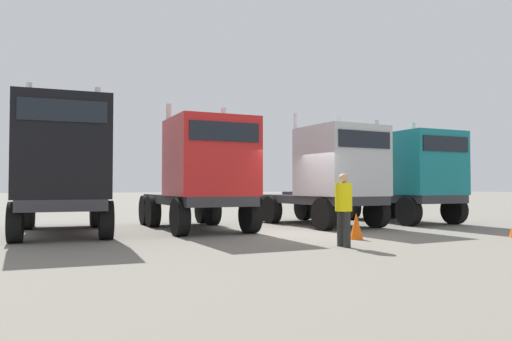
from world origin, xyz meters
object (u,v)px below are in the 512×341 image
at_px(semi_truck_black, 63,167).
at_px(semi_truck_silver, 331,175).
at_px(semi_truck_teal, 410,176).
at_px(visitor_in_hivis, 344,204).
at_px(semi_truck_red, 204,173).
at_px(traffic_cone_mid, 356,226).

distance_m(semi_truck_black, semi_truck_silver, 8.85).
height_order(semi_truck_black, semi_truck_teal, semi_truck_black).
bearing_deg(visitor_in_hivis, semi_truck_teal, 38.35).
height_order(semi_truck_black, visitor_in_hivis, semi_truck_black).
height_order(semi_truck_silver, semi_truck_teal, semi_truck_silver).
distance_m(semi_truck_black, semi_truck_teal, 12.60).
xyz_separation_m(semi_truck_silver, semi_truck_teal, (3.75, 0.15, 0.00)).
relative_size(semi_truck_red, semi_truck_silver, 0.99).
xyz_separation_m(semi_truck_red, semi_truck_silver, (4.67, -0.16, -0.03)).
bearing_deg(semi_truck_teal, semi_truck_silver, -87.02).
height_order(semi_truck_black, traffic_cone_mid, semi_truck_black).
distance_m(semi_truck_teal, visitor_in_hivis, 8.49).
xyz_separation_m(semi_truck_silver, visitor_in_hivis, (-2.97, -4.97, -0.83)).
distance_m(semi_truck_black, semi_truck_red, 4.17).
distance_m(semi_truck_red, semi_truck_silver, 4.68).
bearing_deg(semi_truck_silver, visitor_in_hivis, -33.61).
bearing_deg(semi_truck_red, semi_truck_teal, 90.37).
bearing_deg(semi_truck_teal, semi_truck_red, -89.42).
distance_m(semi_truck_silver, traffic_cone_mid, 4.38).
relative_size(semi_truck_teal, visitor_in_hivis, 3.43).
xyz_separation_m(semi_truck_teal, traffic_cone_mid, (-5.46, -3.91, -1.47)).
xyz_separation_m(semi_truck_teal, visitor_in_hivis, (-6.72, -5.12, -0.83)).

